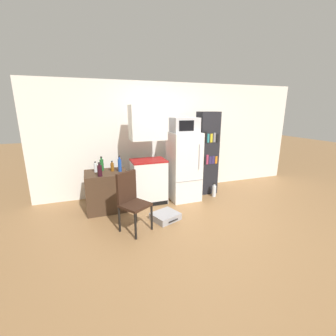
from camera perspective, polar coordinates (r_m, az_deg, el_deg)
The scene contains 15 objects.
ground_plane at distance 3.98m, azimuth 10.26°, elevation -14.28°, with size 24.00×24.00×0.00m, color olive.
wall_back at distance 5.42m, azimuth 2.19°, elevation 7.69°, with size 6.40×0.10×2.50m.
side_table at distance 4.55m, azimuth -15.24°, elevation -5.59°, with size 0.78×0.64×0.75m.
kitchen_hutch at distance 4.59m, azimuth -5.02°, elevation 2.15°, with size 0.70×0.52×1.99m.
refrigerator at distance 4.82m, azimuth 4.02°, elevation 0.43°, with size 0.61×0.65×1.45m.
microwave at distance 4.68m, azimuth 4.22°, elevation 10.85°, with size 0.54×0.42×0.30m.
bookshelf at distance 5.19m, azimuth 9.87°, elevation 3.62°, with size 0.45×0.32×1.86m.
bottle_blue_soda at distance 4.39m, azimuth -12.17°, elevation 0.80°, with size 0.07×0.07×0.31m.
bottle_amber_beer at distance 4.46m, azimuth -13.97°, elevation 0.29°, with size 0.06×0.06×0.20m.
bottle_wine_dark at distance 4.17m, azimuth -16.96°, elevation -0.59°, with size 0.08×0.08×0.26m.
bottle_clear_short at distance 4.47m, azimuth -17.93°, elevation 0.07°, with size 0.06×0.06×0.20m.
bottle_green_tall at distance 4.55m, azimuth -16.48°, elevation 0.82°, with size 0.07×0.07×0.28m.
chair at distance 3.65m, azimuth -9.46°, elevation -7.31°, with size 0.55×0.55×0.96m.
suitcase_large_flat at distance 4.10m, azimuth -0.68°, elevation -12.16°, with size 0.55×0.52×0.12m.
water_bottle_front at distance 5.18m, azimuth 11.63°, elevation -5.66°, with size 0.09×0.09×0.32m.
Camera 1 is at (-1.79, -2.99, 1.92)m, focal length 24.00 mm.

